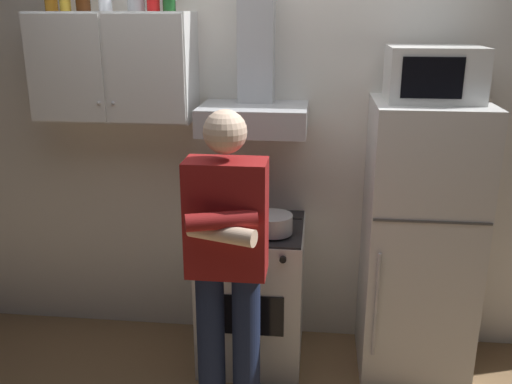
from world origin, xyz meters
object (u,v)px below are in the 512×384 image
(range_hood, at_px, (255,96))
(refrigerator, at_px, (419,243))
(stove_oven, at_px, (252,292))
(person_standing, at_px, (227,263))
(cooking_pot, at_px, (273,224))
(upper_cabinet, at_px, (115,67))
(microwave, at_px, (434,74))

(range_hood, distance_m, refrigerator, 1.25)
(stove_oven, relative_size, person_standing, 0.53)
(stove_oven, relative_size, cooking_pot, 2.74)
(range_hood, height_order, refrigerator, range_hood)
(stove_oven, distance_m, cooking_pot, 0.52)
(upper_cabinet, height_order, range_hood, range_hood)
(range_hood, bearing_deg, cooking_pot, -62.12)
(upper_cabinet, height_order, stove_oven, upper_cabinet)
(upper_cabinet, xyz_separation_m, microwave, (1.75, -0.11, -0.01))
(stove_oven, distance_m, refrigerator, 1.02)
(range_hood, distance_m, cooking_pot, 0.73)
(upper_cabinet, relative_size, range_hood, 1.20)
(refrigerator, height_order, cooking_pot, refrigerator)
(refrigerator, relative_size, microwave, 3.33)
(microwave, bearing_deg, range_hood, 173.54)
(upper_cabinet, bearing_deg, stove_oven, -8.90)
(range_hood, height_order, person_standing, range_hood)
(upper_cabinet, bearing_deg, person_standing, -44.26)
(microwave, bearing_deg, refrigerator, -89.10)
(range_hood, bearing_deg, refrigerator, -7.55)
(upper_cabinet, bearing_deg, cooking_pot, -14.73)
(range_hood, relative_size, cooking_pot, 2.35)
(upper_cabinet, xyz_separation_m, stove_oven, (0.80, -0.13, -1.32))
(upper_cabinet, bearing_deg, refrigerator, -4.07)
(person_standing, bearing_deg, cooking_pot, 69.70)
(range_hood, xyz_separation_m, person_standing, (-0.05, -0.73, -0.70))
(microwave, height_order, person_standing, microwave)
(stove_oven, bearing_deg, range_hood, 90.00)
(upper_cabinet, xyz_separation_m, range_hood, (0.80, 0.00, -0.15))
(person_standing, distance_m, cooking_pot, 0.52)
(person_standing, bearing_deg, stove_oven, 85.28)
(refrigerator, relative_size, cooking_pot, 5.02)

